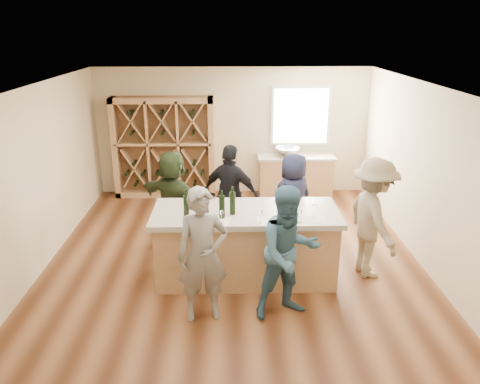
{
  "coord_description": "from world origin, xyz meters",
  "views": [
    {
      "loc": [
        -0.04,
        -6.73,
        3.63
      ],
      "look_at": [
        0.1,
        0.2,
        1.15
      ],
      "focal_mm": 35.0,
      "sensor_mm": 36.0,
      "label": 1
    }
  ],
  "objects_px": {
    "sink": "(287,152)",
    "wine_bottle_e": "(233,203)",
    "wine_bottle_d": "(222,207)",
    "person_far_right": "(293,198)",
    "wine_bottle_b": "(200,207)",
    "person_near_left": "(203,255)",
    "person_server": "(373,218)",
    "person_far_mid": "(231,195)",
    "person_near_right": "(289,253)",
    "wine_rack": "(164,148)",
    "person_far_left": "(174,198)",
    "tasting_counter_base": "(246,247)",
    "wine_bottle_c": "(206,203)",
    "wine_bottle_a": "(186,206)"
  },
  "relations": [
    {
      "from": "wine_bottle_b",
      "to": "wine_rack",
      "type": "bearing_deg",
      "value": 104.57
    },
    {
      "from": "wine_bottle_a",
      "to": "wine_bottle_e",
      "type": "height_order",
      "value": "wine_bottle_e"
    },
    {
      "from": "wine_bottle_a",
      "to": "person_near_left",
      "type": "bearing_deg",
      "value": -72.34
    },
    {
      "from": "sink",
      "to": "wine_bottle_e",
      "type": "xyz_separation_m",
      "value": [
        -1.22,
        -3.74,
        0.23
      ]
    },
    {
      "from": "person_near_right",
      "to": "wine_rack",
      "type": "bearing_deg",
      "value": 96.31
    },
    {
      "from": "wine_bottle_a",
      "to": "wine_bottle_d",
      "type": "distance_m",
      "value": 0.51
    },
    {
      "from": "person_far_left",
      "to": "person_near_right",
      "type": "bearing_deg",
      "value": 160.44
    },
    {
      "from": "wine_bottle_c",
      "to": "person_far_left",
      "type": "bearing_deg",
      "value": 116.28
    },
    {
      "from": "wine_rack",
      "to": "wine_bottle_e",
      "type": "xyz_separation_m",
      "value": [
        1.48,
        -3.81,
        0.15
      ]
    },
    {
      "from": "person_near_left",
      "to": "person_far_left",
      "type": "bearing_deg",
      "value": 95.48
    },
    {
      "from": "tasting_counter_base",
      "to": "wine_bottle_e",
      "type": "height_order",
      "value": "wine_bottle_e"
    },
    {
      "from": "person_server",
      "to": "person_far_mid",
      "type": "relative_size",
      "value": 1.05
    },
    {
      "from": "person_near_right",
      "to": "person_far_left",
      "type": "bearing_deg",
      "value": 109.23
    },
    {
      "from": "wine_bottle_a",
      "to": "wine_rack",
      "type": "bearing_deg",
      "value": 102.05
    },
    {
      "from": "wine_rack",
      "to": "person_far_right",
      "type": "relative_size",
      "value": 1.37
    },
    {
      "from": "wine_bottle_d",
      "to": "person_near_left",
      "type": "relative_size",
      "value": 0.19
    },
    {
      "from": "wine_bottle_b",
      "to": "person_near_left",
      "type": "xyz_separation_m",
      "value": [
        0.07,
        -0.78,
        -0.35
      ]
    },
    {
      "from": "wine_rack",
      "to": "wine_bottle_d",
      "type": "relative_size",
      "value": 6.62
    },
    {
      "from": "sink",
      "to": "wine_bottle_b",
      "type": "relative_size",
      "value": 1.7
    },
    {
      "from": "sink",
      "to": "wine_bottle_c",
      "type": "bearing_deg",
      "value": -113.47
    },
    {
      "from": "wine_rack",
      "to": "sink",
      "type": "bearing_deg",
      "value": -1.49
    },
    {
      "from": "wine_rack",
      "to": "wine_bottle_c",
      "type": "xyz_separation_m",
      "value": [
        1.1,
        -3.75,
        0.13
      ]
    },
    {
      "from": "wine_rack",
      "to": "person_near_left",
      "type": "height_order",
      "value": "wine_rack"
    },
    {
      "from": "wine_bottle_e",
      "to": "person_far_right",
      "type": "distance_m",
      "value": 1.79
    },
    {
      "from": "person_server",
      "to": "wine_bottle_e",
      "type": "bearing_deg",
      "value": 83.44
    },
    {
      "from": "person_near_left",
      "to": "sink",
      "type": "bearing_deg",
      "value": 60.89
    },
    {
      "from": "wine_bottle_e",
      "to": "person_server",
      "type": "height_order",
      "value": "person_server"
    },
    {
      "from": "wine_bottle_c",
      "to": "wine_bottle_a",
      "type": "bearing_deg",
      "value": -155.95
    },
    {
      "from": "wine_rack",
      "to": "person_far_mid",
      "type": "height_order",
      "value": "wine_rack"
    },
    {
      "from": "wine_bottle_a",
      "to": "person_far_left",
      "type": "distance_m",
      "value": 1.49
    },
    {
      "from": "wine_rack",
      "to": "sink",
      "type": "xyz_separation_m",
      "value": [
        2.7,
        -0.07,
        -0.09
      ]
    },
    {
      "from": "wine_bottle_d",
      "to": "person_far_left",
      "type": "distance_m",
      "value": 1.75
    },
    {
      "from": "wine_bottle_d",
      "to": "person_near_left",
      "type": "height_order",
      "value": "person_near_left"
    },
    {
      "from": "wine_rack",
      "to": "wine_bottle_a",
      "type": "relative_size",
      "value": 6.99
    },
    {
      "from": "wine_rack",
      "to": "person_server",
      "type": "bearing_deg",
      "value": -45.58
    },
    {
      "from": "person_server",
      "to": "person_far_right",
      "type": "distance_m",
      "value": 1.58
    },
    {
      "from": "sink",
      "to": "wine_bottle_e",
      "type": "bearing_deg",
      "value": -108.09
    },
    {
      "from": "person_near_right",
      "to": "person_far_right",
      "type": "relative_size",
      "value": 1.11
    },
    {
      "from": "person_server",
      "to": "person_far_left",
      "type": "distance_m",
      "value": 3.3
    },
    {
      "from": "tasting_counter_base",
      "to": "wine_bottle_b",
      "type": "relative_size",
      "value": 8.13
    },
    {
      "from": "tasting_counter_base",
      "to": "person_far_mid",
      "type": "xyz_separation_m",
      "value": [
        -0.22,
        1.23,
        0.38
      ]
    },
    {
      "from": "wine_bottle_a",
      "to": "person_server",
      "type": "relative_size",
      "value": 0.17
    },
    {
      "from": "wine_rack",
      "to": "tasting_counter_base",
      "type": "xyz_separation_m",
      "value": [
        1.67,
        -3.69,
        -0.6
      ]
    },
    {
      "from": "wine_bottle_a",
      "to": "person_far_right",
      "type": "xyz_separation_m",
      "value": [
        1.71,
        1.43,
        -0.44
      ]
    },
    {
      "from": "person_server",
      "to": "person_near_right",
      "type": "bearing_deg",
      "value": 115.78
    },
    {
      "from": "wine_bottle_d",
      "to": "person_far_right",
      "type": "height_order",
      "value": "person_far_right"
    },
    {
      "from": "wine_rack",
      "to": "wine_bottle_b",
      "type": "bearing_deg",
      "value": -75.43
    },
    {
      "from": "person_server",
      "to": "person_far_mid",
      "type": "bearing_deg",
      "value": 49.45
    },
    {
      "from": "wine_bottle_e",
      "to": "wine_bottle_d",
      "type": "bearing_deg",
      "value": -136.51
    },
    {
      "from": "wine_bottle_a",
      "to": "person_far_left",
      "type": "bearing_deg",
      "value": 104.21
    }
  ]
}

